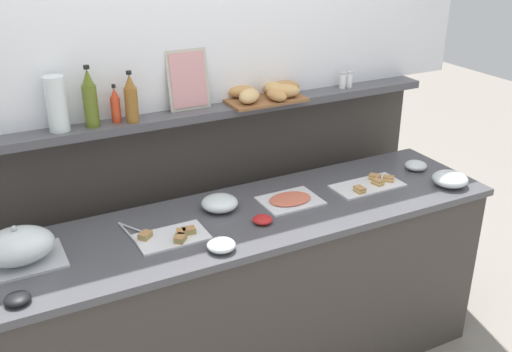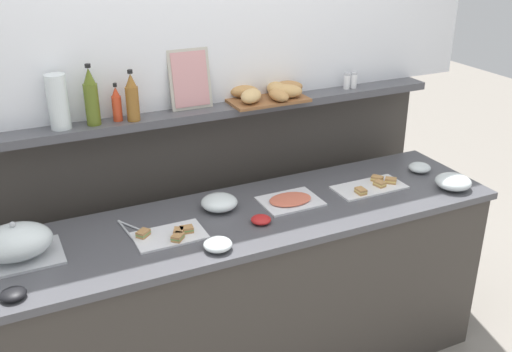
{
  "view_description": "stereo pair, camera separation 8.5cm",
  "coord_description": "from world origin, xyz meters",
  "px_view_note": "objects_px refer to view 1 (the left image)",
  "views": [
    {
      "loc": [
        -1.06,
        -2.16,
        2.2
      ],
      "look_at": [
        0.1,
        0.1,
        1.07
      ],
      "focal_mm": 41.54,
      "sensor_mm": 36.0,
      "label": 1
    },
    {
      "loc": [
        -0.99,
        -2.19,
        2.2
      ],
      "look_at": [
        0.1,
        0.1,
        1.07
      ],
      "focal_mm": 41.54,
      "sensor_mm": 36.0,
      "label": 2
    }
  ],
  "objects_px": {
    "glass_bowl_medium": "(221,246)",
    "hot_sauce_bottle": "(115,106)",
    "serving_cloche": "(18,248)",
    "bread_basket": "(269,93)",
    "cold_cuts_platter": "(290,200)",
    "glass_bowl_extra": "(450,180)",
    "olive_oil_bottle": "(90,100)",
    "glass_bowl_small": "(416,166)",
    "salt_shaker": "(343,80)",
    "vinegar_bottle_amber": "(131,100)",
    "glass_bowl_large": "(220,204)",
    "condiment_bowl_red": "(17,299)",
    "pepper_shaker": "(349,79)",
    "condiment_bowl_dark": "(263,220)",
    "sandwich_platter_rear": "(172,236)",
    "serving_tongs": "(130,230)",
    "sandwich_platter_side": "(369,185)",
    "water_carafe": "(57,104)",
    "framed_picture": "(188,80)"
  },
  "relations": [
    {
      "from": "serving_cloche",
      "to": "bread_basket",
      "type": "bearing_deg",
      "value": 15.09
    },
    {
      "from": "glass_bowl_medium",
      "to": "condiment_bowl_dark",
      "type": "height_order",
      "value": "glass_bowl_medium"
    },
    {
      "from": "hot_sauce_bottle",
      "to": "pepper_shaker",
      "type": "bearing_deg",
      "value": 0.06
    },
    {
      "from": "hot_sauce_bottle",
      "to": "bread_basket",
      "type": "distance_m",
      "value": 0.78
    },
    {
      "from": "serving_cloche",
      "to": "framed_picture",
      "type": "relative_size",
      "value": 1.18
    },
    {
      "from": "glass_bowl_extra",
      "to": "olive_oil_bottle",
      "type": "relative_size",
      "value": 0.65
    },
    {
      "from": "glass_bowl_medium",
      "to": "condiment_bowl_dark",
      "type": "bearing_deg",
      "value": 26.5
    },
    {
      "from": "condiment_bowl_red",
      "to": "hot_sauce_bottle",
      "type": "relative_size",
      "value": 0.54
    },
    {
      "from": "sandwich_platter_rear",
      "to": "glass_bowl_medium",
      "type": "relative_size",
      "value": 2.52
    },
    {
      "from": "cold_cuts_platter",
      "to": "glass_bowl_extra",
      "type": "relative_size",
      "value": 1.57
    },
    {
      "from": "glass_bowl_medium",
      "to": "pepper_shaker",
      "type": "height_order",
      "value": "pepper_shaker"
    },
    {
      "from": "sandwich_platter_rear",
      "to": "glass_bowl_medium",
      "type": "bearing_deg",
      "value": -51.48
    },
    {
      "from": "glass_bowl_extra",
      "to": "salt_shaker",
      "type": "relative_size",
      "value": 2.07
    },
    {
      "from": "sandwich_platter_rear",
      "to": "glass_bowl_large",
      "type": "xyz_separation_m",
      "value": [
        0.29,
        0.15,
        0.02
      ]
    },
    {
      "from": "sandwich_platter_rear",
      "to": "condiment_bowl_dark",
      "type": "distance_m",
      "value": 0.41
    },
    {
      "from": "sandwich_platter_side",
      "to": "glass_bowl_large",
      "type": "height_order",
      "value": "glass_bowl_large"
    },
    {
      "from": "serving_cloche",
      "to": "glass_bowl_large",
      "type": "height_order",
      "value": "serving_cloche"
    },
    {
      "from": "glass_bowl_large",
      "to": "glass_bowl_medium",
      "type": "xyz_separation_m",
      "value": [
        -0.14,
        -0.34,
        -0.01
      ]
    },
    {
      "from": "glass_bowl_extra",
      "to": "serving_tongs",
      "type": "xyz_separation_m",
      "value": [
        -1.58,
        0.29,
        -0.03
      ]
    },
    {
      "from": "condiment_bowl_dark",
      "to": "condiment_bowl_red",
      "type": "bearing_deg",
      "value": -173.2
    },
    {
      "from": "serving_tongs",
      "to": "water_carafe",
      "type": "bearing_deg",
      "value": 120.95
    },
    {
      "from": "serving_cloche",
      "to": "vinegar_bottle_amber",
      "type": "bearing_deg",
      "value": 29.77
    },
    {
      "from": "glass_bowl_medium",
      "to": "glass_bowl_small",
      "type": "height_order",
      "value": "same"
    },
    {
      "from": "glass_bowl_small",
      "to": "olive_oil_bottle",
      "type": "distance_m",
      "value": 1.72
    },
    {
      "from": "glass_bowl_small",
      "to": "bread_basket",
      "type": "xyz_separation_m",
      "value": [
        -0.72,
        0.34,
        0.41
      ]
    },
    {
      "from": "condiment_bowl_red",
      "to": "pepper_shaker",
      "type": "relative_size",
      "value": 1.09
    },
    {
      "from": "sandwich_platter_rear",
      "to": "glass_bowl_medium",
      "type": "distance_m",
      "value": 0.23
    },
    {
      "from": "cold_cuts_platter",
      "to": "condiment_bowl_dark",
      "type": "height_order",
      "value": "condiment_bowl_dark"
    },
    {
      "from": "glass_bowl_large",
      "to": "condiment_bowl_red",
      "type": "xyz_separation_m",
      "value": [
        -0.94,
        -0.33,
        -0.01
      ]
    },
    {
      "from": "water_carafe",
      "to": "condiment_bowl_red",
      "type": "bearing_deg",
      "value": -116.44
    },
    {
      "from": "glass_bowl_large",
      "to": "condiment_bowl_red",
      "type": "relative_size",
      "value": 1.81
    },
    {
      "from": "condiment_bowl_red",
      "to": "hot_sauce_bottle",
      "type": "bearing_deg",
      "value": 48.16
    },
    {
      "from": "sandwich_platter_side",
      "to": "water_carafe",
      "type": "bearing_deg",
      "value": 163.37
    },
    {
      "from": "sandwich_platter_rear",
      "to": "condiment_bowl_red",
      "type": "distance_m",
      "value": 0.67
    },
    {
      "from": "glass_bowl_small",
      "to": "salt_shaker",
      "type": "xyz_separation_m",
      "value": [
        -0.26,
        0.36,
        0.42
      ]
    },
    {
      "from": "serving_cloche",
      "to": "olive_oil_bottle",
      "type": "bearing_deg",
      "value": 40.86
    },
    {
      "from": "glass_bowl_extra",
      "to": "framed_picture",
      "type": "xyz_separation_m",
      "value": [
        -1.15,
        0.64,
        0.51
      ]
    },
    {
      "from": "olive_oil_bottle",
      "to": "pepper_shaker",
      "type": "relative_size",
      "value": 3.17
    },
    {
      "from": "pepper_shaker",
      "to": "olive_oil_bottle",
      "type": "bearing_deg",
      "value": -179.63
    },
    {
      "from": "vinegar_bottle_amber",
      "to": "olive_oil_bottle",
      "type": "bearing_deg",
      "value": 173.33
    },
    {
      "from": "glass_bowl_medium",
      "to": "pepper_shaker",
      "type": "relative_size",
      "value": 1.38
    },
    {
      "from": "salt_shaker",
      "to": "bread_basket",
      "type": "height_order",
      "value": "salt_shaker"
    },
    {
      "from": "hot_sauce_bottle",
      "to": "salt_shaker",
      "type": "xyz_separation_m",
      "value": [
        1.25,
        0.0,
        -0.03
      ]
    },
    {
      "from": "vinegar_bottle_amber",
      "to": "sandwich_platter_rear",
      "type": "bearing_deg",
      "value": -88.53
    },
    {
      "from": "glass_bowl_large",
      "to": "bread_basket",
      "type": "relative_size",
      "value": 0.4
    },
    {
      "from": "glass_bowl_extra",
      "to": "salt_shaker",
      "type": "bearing_deg",
      "value": 114.34
    },
    {
      "from": "glass_bowl_medium",
      "to": "hot_sauce_bottle",
      "type": "xyz_separation_m",
      "value": [
        -0.22,
        0.64,
        0.45
      ]
    },
    {
      "from": "cold_cuts_platter",
      "to": "olive_oil_bottle",
      "type": "xyz_separation_m",
      "value": [
        -0.81,
        0.38,
        0.51
      ]
    },
    {
      "from": "vinegar_bottle_amber",
      "to": "pepper_shaker",
      "type": "height_order",
      "value": "vinegar_bottle_amber"
    },
    {
      "from": "glass_bowl_large",
      "to": "glass_bowl_medium",
      "type": "relative_size",
      "value": 1.43
    }
  ]
}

